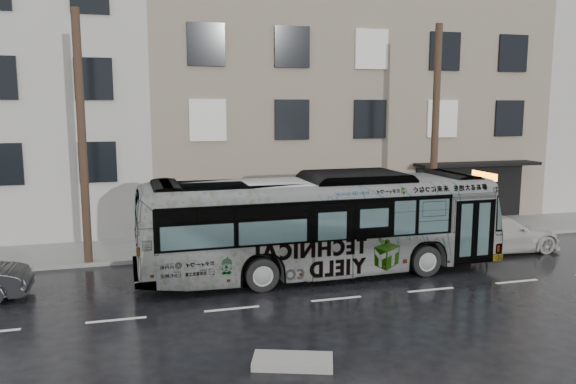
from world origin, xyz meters
name	(u,v)px	position (x,y,z in m)	size (l,w,h in m)	color
ground	(311,275)	(0.00, 0.00, 0.00)	(120.00, 120.00, 0.00)	black
sidewalk	(276,241)	(0.00, 4.90, 0.07)	(90.00, 3.60, 0.15)	gray
building_taupe	(327,112)	(5.00, 12.70, 5.50)	(20.00, 12.00, 11.00)	gray
utility_pole_front	(435,134)	(6.50, 3.30, 4.65)	(0.30, 0.30, 9.00)	#412D20
utility_pole_rear	(82,139)	(-7.50, 3.30, 4.65)	(0.30, 0.30, 9.00)	#412D20
sign_post	(455,210)	(7.60, 3.30, 1.35)	(0.06, 0.06, 2.40)	slate
bus	(321,224)	(0.40, 0.13, 1.76)	(2.96, 12.66, 3.53)	#B2B2B2
white_sedan	(497,233)	(8.21, 1.14, 0.75)	(2.09, 5.15, 1.49)	#B4B2AB
slush_pile	(293,362)	(-2.49, -6.40, 0.09)	(1.80, 0.80, 0.18)	gray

